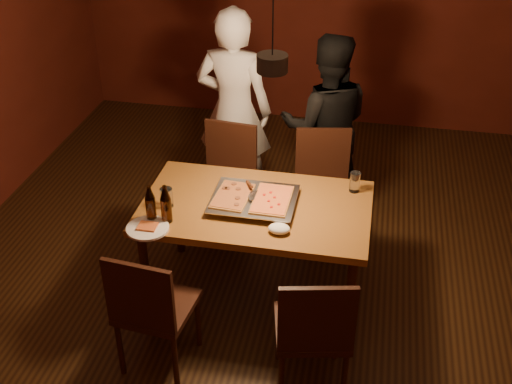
% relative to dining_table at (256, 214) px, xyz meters
% --- Properties ---
extents(room_shell, '(6.00, 6.00, 6.00)m').
position_rel_dining_table_xyz_m(room_shell, '(0.10, -0.04, 0.72)').
color(room_shell, '#38220F').
rests_on(room_shell, ground).
extents(dining_table, '(1.50, 0.90, 0.75)m').
position_rel_dining_table_xyz_m(dining_table, '(0.00, 0.00, 0.00)').
color(dining_table, '#965D26').
rests_on(dining_table, floor).
extents(chair_far_left, '(0.46, 0.46, 0.49)m').
position_rel_dining_table_xyz_m(chair_far_left, '(-0.38, 0.77, -0.14)').
color(chair_far_left, '#38190F').
rests_on(chair_far_left, floor).
extents(chair_far_right, '(0.49, 0.49, 0.49)m').
position_rel_dining_table_xyz_m(chair_far_right, '(0.36, 0.81, -0.14)').
color(chair_far_right, '#38190F').
rests_on(chair_far_right, floor).
extents(chair_near_left, '(0.46, 0.46, 0.49)m').
position_rel_dining_table_xyz_m(chair_near_left, '(-0.47, -0.82, -0.14)').
color(chair_near_left, '#38190F').
rests_on(chair_near_left, floor).
extents(chair_near_right, '(0.50, 0.50, 0.49)m').
position_rel_dining_table_xyz_m(chair_near_right, '(0.49, -0.81, -0.14)').
color(chair_near_right, '#38190F').
rests_on(chair_near_right, floor).
extents(pizza_tray, '(0.59, 0.49, 0.05)m').
position_rel_dining_table_xyz_m(pizza_tray, '(-0.02, 0.00, 0.10)').
color(pizza_tray, silver).
rests_on(pizza_tray, dining_table).
extents(pizza_meat, '(0.24, 0.36, 0.02)m').
position_rel_dining_table_xyz_m(pizza_meat, '(-0.16, -0.01, 0.13)').
color(pizza_meat, maroon).
rests_on(pizza_meat, pizza_tray).
extents(pizza_cheese, '(0.24, 0.38, 0.02)m').
position_rel_dining_table_xyz_m(pizza_cheese, '(0.11, -0.00, 0.13)').
color(pizza_cheese, gold).
rests_on(pizza_cheese, pizza_tray).
extents(spatula, '(0.19, 0.25, 0.04)m').
position_rel_dining_table_xyz_m(spatula, '(-0.01, 0.01, 0.14)').
color(spatula, silver).
rests_on(spatula, pizza_tray).
extents(beer_bottle_a, '(0.07, 0.07, 0.25)m').
position_rel_dining_table_xyz_m(beer_bottle_a, '(-0.62, -0.29, 0.20)').
color(beer_bottle_a, black).
rests_on(beer_bottle_a, dining_table).
extents(beer_bottle_b, '(0.07, 0.07, 0.26)m').
position_rel_dining_table_xyz_m(beer_bottle_b, '(-0.51, -0.29, 0.20)').
color(beer_bottle_b, black).
rests_on(beer_bottle_b, dining_table).
extents(water_glass_left, '(0.08, 0.08, 0.13)m').
position_rel_dining_table_xyz_m(water_glass_left, '(-0.57, -0.12, 0.14)').
color(water_glass_left, silver).
rests_on(water_glass_left, dining_table).
extents(water_glass_right, '(0.07, 0.07, 0.14)m').
position_rel_dining_table_xyz_m(water_glass_right, '(0.62, 0.30, 0.15)').
color(water_glass_right, silver).
rests_on(water_glass_right, dining_table).
extents(plate_slice, '(0.27, 0.27, 0.03)m').
position_rel_dining_table_xyz_m(plate_slice, '(-0.61, -0.40, 0.08)').
color(plate_slice, white).
rests_on(plate_slice, dining_table).
extents(napkin, '(0.14, 0.10, 0.06)m').
position_rel_dining_table_xyz_m(napkin, '(0.20, -0.28, 0.10)').
color(napkin, white).
rests_on(napkin, dining_table).
extents(diner_white, '(0.65, 0.44, 1.71)m').
position_rel_dining_table_xyz_m(diner_white, '(-0.41, 1.18, 0.18)').
color(diner_white, white).
rests_on(diner_white, floor).
extents(diner_dark, '(0.82, 0.68, 1.53)m').
position_rel_dining_table_xyz_m(diner_dark, '(0.33, 1.22, 0.09)').
color(diner_dark, black).
rests_on(diner_dark, floor).
extents(pendant_lamp, '(0.18, 0.18, 1.10)m').
position_rel_dining_table_xyz_m(pendant_lamp, '(0.10, -0.04, 1.08)').
color(pendant_lamp, black).
rests_on(pendant_lamp, ceiling).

